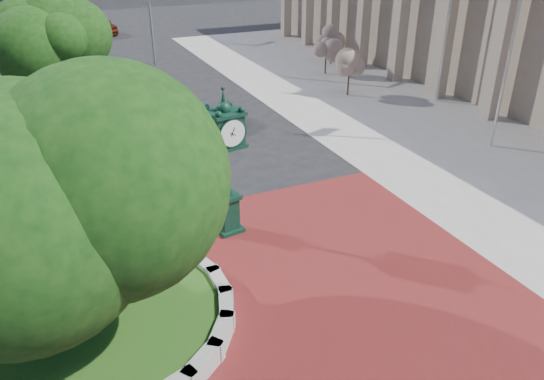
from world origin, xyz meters
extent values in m
plane|color=black|center=(0.00, 0.00, 0.00)|extent=(200.00, 200.00, 0.00)
cube|color=maroon|center=(0.00, -1.00, 0.02)|extent=(12.00, 12.00, 0.04)
cube|color=#9E9B93|center=(16.00, 10.00, 0.02)|extent=(20.00, 50.00, 0.04)
cube|color=#9E9B93|center=(-3.05, -2.54, 0.27)|extent=(1.20, 1.04, 0.54)
cube|color=#9E9B93|center=(-2.38, -1.84, 0.27)|extent=(1.00, 1.22, 0.54)
cube|color=#9E9B93|center=(-1.95, -0.96, 0.27)|extent=(0.71, 1.30, 0.54)
cube|color=#9E9B93|center=(-1.80, 0.00, 0.27)|extent=(0.35, 1.25, 0.54)
cube|color=#9E9B93|center=(-1.95, 0.96, 0.27)|extent=(0.71, 1.30, 0.54)
cube|color=#9E9B93|center=(-2.38, 1.84, 0.27)|extent=(1.00, 1.22, 0.54)
cube|color=#9E9B93|center=(-3.05, 2.54, 0.27)|extent=(1.20, 1.04, 0.54)
cube|color=#9E9B93|center=(-3.91, 3.01, 0.27)|extent=(1.29, 0.76, 0.54)
cylinder|color=#1E4012|center=(-5.00, 0.00, 0.20)|extent=(6.10, 6.10, 0.40)
cube|color=black|center=(16.80, 12.00, 4.00)|extent=(0.30, 40.00, 5.50)
cylinder|color=#38281C|center=(-5.00, 0.00, 1.08)|extent=(0.36, 0.36, 2.17)
sphere|color=#0E330E|center=(-5.00, 0.00, 3.73)|extent=(5.20, 5.20, 5.20)
cylinder|color=#38281C|center=(-4.00, 18.00, 0.96)|extent=(0.36, 0.36, 1.92)
sphere|color=#0E330E|center=(-4.00, 18.00, 3.25)|extent=(4.40, 4.40, 4.40)
cube|color=black|center=(-0.44, 3.00, 0.08)|extent=(0.92, 0.92, 0.16)
cube|color=black|center=(-0.44, 3.00, 0.70)|extent=(0.63, 0.63, 1.10)
cube|color=black|center=(-0.44, 3.00, 1.28)|extent=(0.80, 0.80, 0.12)
cylinder|color=black|center=(-0.44, 3.00, 2.19)|extent=(0.17, 0.17, 1.70)
cube|color=black|center=(-0.44, 3.00, 3.54)|extent=(1.03, 1.03, 0.90)
cylinder|color=white|center=(-0.36, 2.54, 3.54)|extent=(0.80, 0.19, 0.80)
cylinder|color=white|center=(-0.51, 3.46, 3.54)|extent=(0.80, 0.19, 0.80)
cylinder|color=white|center=(-0.90, 2.92, 3.54)|extent=(0.19, 0.80, 0.80)
cylinder|color=white|center=(0.03, 3.08, 3.54)|extent=(0.19, 0.80, 0.80)
sphere|color=black|center=(-0.44, 3.00, 4.16)|extent=(0.44, 0.44, 0.44)
cone|color=black|center=(-0.44, 3.00, 4.49)|extent=(0.18, 0.18, 0.50)
imported|color=#53170B|center=(0.62, 39.92, 0.85)|extent=(3.27, 5.35, 1.70)
cylinder|color=silver|center=(12.78, 5.02, 4.88)|extent=(0.12, 0.12, 9.77)
cylinder|color=silver|center=(15.00, 11.37, 4.83)|extent=(0.12, 0.12, 9.65)
cylinder|color=#38281C|center=(11.04, 14.39, 0.60)|extent=(0.10, 0.10, 1.20)
sphere|color=#B2598C|center=(11.04, 14.39, 1.60)|extent=(1.20, 1.20, 1.20)
cylinder|color=#38281C|center=(12.23, 19.16, 0.60)|extent=(0.10, 0.10, 1.20)
sphere|color=#B2598C|center=(12.23, 19.16, 1.60)|extent=(1.20, 1.20, 1.20)
cylinder|color=#38281C|center=(13.93, 21.37, 0.60)|extent=(0.10, 0.10, 1.20)
sphere|color=#B2598C|center=(13.93, 21.37, 1.60)|extent=(1.20, 1.20, 1.20)
camera|label=1|loc=(-5.23, -11.07, 9.01)|focal=35.00mm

